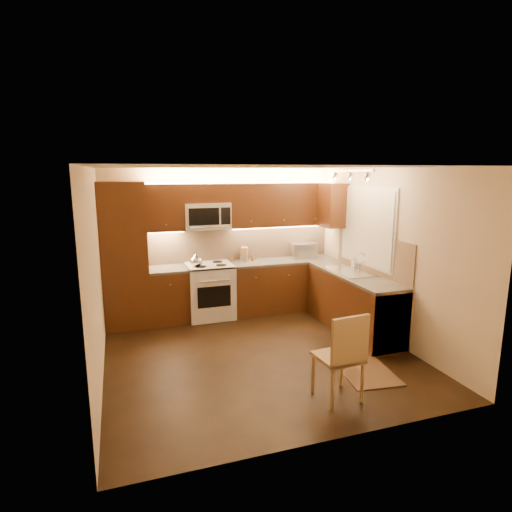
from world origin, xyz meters
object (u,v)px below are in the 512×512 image
object	(u,v)px
sink	(350,267)
soap_bottle	(354,262)
kettle	(196,259)
knife_block	(244,254)
microwave	(207,216)
dining_chair	(338,355)
stove	(210,291)
toaster_oven	(303,250)

from	to	relation	value
sink	soap_bottle	size ratio (longest dim) A/B	5.05
kettle	knife_block	xyz separation A→B (m)	(0.91, 0.28, -0.02)
knife_block	microwave	bearing A→B (deg)	-150.17
dining_chair	microwave	bearing A→B (deg)	98.18
sink	knife_block	distance (m)	1.87
stove	dining_chair	bearing A→B (deg)	-75.97
microwave	dining_chair	xyz separation A→B (m)	(0.76, -3.16, -1.22)
stove	microwave	xyz separation A→B (m)	(0.00, 0.14, 1.26)
kettle	soap_bottle	size ratio (longest dim) A/B	1.38
sink	kettle	world-z (taller)	kettle
microwave	toaster_oven	bearing A→B (deg)	-0.45
soap_bottle	microwave	bearing A→B (deg)	144.36
dining_chair	kettle	bearing A→B (deg)	103.39
stove	sink	distance (m)	2.35
stove	soap_bottle	size ratio (longest dim) A/B	5.41
toaster_oven	knife_block	world-z (taller)	toaster_oven
microwave	kettle	world-z (taller)	microwave
toaster_oven	dining_chair	world-z (taller)	toaster_oven
stove	microwave	distance (m)	1.27
knife_block	soap_bottle	xyz separation A→B (m)	(1.57, -1.06, -0.04)
stove	microwave	world-z (taller)	microwave
stove	knife_block	size ratio (longest dim) A/B	3.83
microwave	knife_block	bearing A→B (deg)	4.87
microwave	knife_block	xyz separation A→B (m)	(0.67, 0.06, -0.70)
kettle	soap_bottle	world-z (taller)	kettle
stove	sink	world-z (taller)	sink
kettle	dining_chair	size ratio (longest dim) A/B	0.23
toaster_oven	soap_bottle	distance (m)	1.10
toaster_oven	soap_bottle	size ratio (longest dim) A/B	2.63
microwave	kettle	size ratio (longest dim) A/B	3.24
kettle	dining_chair	world-z (taller)	kettle
toaster_oven	dining_chair	bearing A→B (deg)	-103.61
soap_bottle	knife_block	bearing A→B (deg)	134.43
stove	sink	xyz separation A→B (m)	(2.00, -1.12, 0.52)
stove	soap_bottle	distance (m)	2.46
sink	knife_block	size ratio (longest dim) A/B	3.58
microwave	sink	xyz separation A→B (m)	(2.00, -1.26, -0.74)
stove	kettle	distance (m)	0.63
sink	dining_chair	xyz separation A→B (m)	(-1.24, -1.90, -0.47)
soap_bottle	dining_chair	world-z (taller)	soap_bottle
microwave	dining_chair	size ratio (longest dim) A/B	0.76
toaster_oven	stove	bearing A→B (deg)	-171.80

